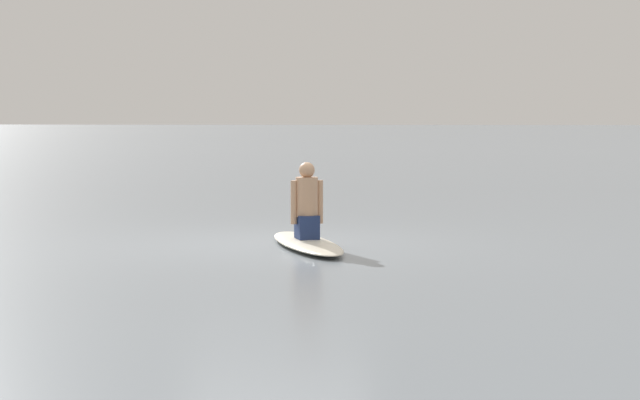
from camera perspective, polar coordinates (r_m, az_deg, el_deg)
The scene contains 3 objects.
ground_plane at distance 14.02m, azimuth -2.49°, elevation -2.43°, with size 400.00×400.00×0.00m, color gray.
surfboard at distance 13.63m, azimuth -0.72°, elevation -2.37°, with size 2.63×0.66×0.12m, color silver.
person_paddler at distance 13.58m, azimuth -0.72°, elevation -0.23°, with size 0.40×0.43×1.00m.
Camera 1 is at (13.73, 2.27, 1.71)m, focal length 58.67 mm.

